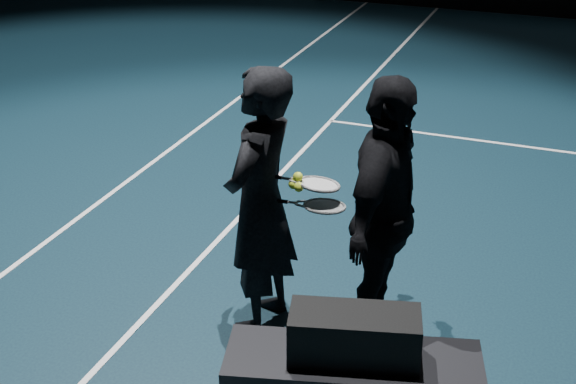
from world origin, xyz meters
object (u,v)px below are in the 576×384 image
at_px(racket_bag, 354,336).
at_px(player_b, 384,217).
at_px(racket_lower, 325,206).
at_px(racket_upper, 319,184).
at_px(tennis_balls, 297,183).
at_px(player_a, 260,203).

xyz_separation_m(racket_bag, player_b, (-0.06, 0.85, 0.36)).
relative_size(player_b, racket_lower, 2.85).
xyz_separation_m(racket_upper, tennis_balls, (-0.14, -0.05, 0.01)).
height_order(player_a, racket_lower, player_a).
bearing_deg(player_b, racket_bag, -173.73).
relative_size(player_a, tennis_balls, 16.14).
distance_m(racket_bag, player_a, 1.24).
height_order(racket_bag, player_a, player_a).
xyz_separation_m(racket_lower, racket_upper, (-0.05, 0.03, 0.14)).
relative_size(racket_bag, tennis_balls, 6.38).
distance_m(racket_upper, tennis_balls, 0.15).
bearing_deg(racket_lower, player_a, 180.00).
bearing_deg(tennis_balls, racket_lower, 4.93).
bearing_deg(racket_bag, player_a, 125.54).
xyz_separation_m(player_b, racket_lower, (-0.40, -0.04, 0.03)).
bearing_deg(player_b, racket_upper, 93.23).
xyz_separation_m(player_b, tennis_balls, (-0.59, -0.06, 0.18)).
relative_size(racket_upper, tennis_balls, 5.67).
bearing_deg(racket_upper, tennis_balls, -170.43).
bearing_deg(racket_bag, tennis_balls, 115.03).
bearing_deg(racket_upper, player_a, -178.29).
distance_m(racket_bag, racket_lower, 1.01).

